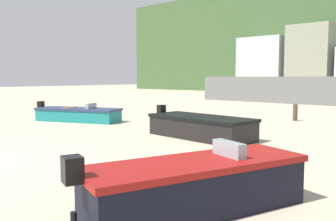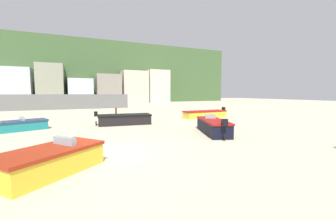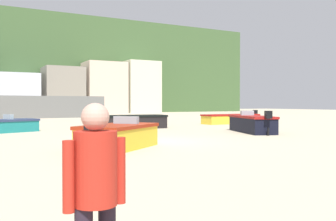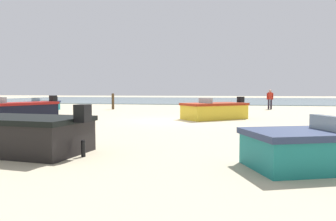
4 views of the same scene
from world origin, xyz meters
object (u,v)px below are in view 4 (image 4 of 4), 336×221
object	(u,v)px
boat_black_2	(15,112)
beach_walker_foreground	(270,98)
boat_yellow_3	(214,111)
boat_teal_5	(42,106)
boat_black_1	(1,133)
mooring_post_mid_beach	(113,101)

from	to	relation	value
boat_black_2	beach_walker_foreground	size ratio (longest dim) A/B	2.77
boat_black_2	beach_walker_foreground	xyz separation A→B (m)	(-13.17, -13.48, 0.47)
boat_yellow_3	boat_teal_5	size ratio (longest dim) A/B	0.94
boat_teal_5	beach_walker_foreground	size ratio (longest dim) A/B	2.43
boat_yellow_3	boat_black_1	bearing A→B (deg)	114.90
boat_black_1	boat_yellow_3	distance (m)	11.06
boat_black_1	mooring_post_mid_beach	xyz separation A→B (m)	(4.06, -17.31, 0.21)
boat_black_1	beach_walker_foreground	world-z (taller)	beach_walker_foreground
mooring_post_mid_beach	boat_black_2	bearing A→B (deg)	86.85
boat_yellow_3	boat_teal_5	xyz separation A→B (m)	(13.12, -4.12, -0.06)
mooring_post_mid_beach	beach_walker_foreground	xyz separation A→B (m)	(-12.57, -2.59, 0.30)
boat_black_2	mooring_post_mid_beach	size ratio (longest dim) A/B	3.45
mooring_post_mid_beach	boat_teal_5	bearing A→B (deg)	35.48
mooring_post_mid_beach	boat_black_1	bearing A→B (deg)	103.18
boat_yellow_3	mooring_post_mid_beach	bearing A→B (deg)	9.81
boat_teal_5	mooring_post_mid_beach	world-z (taller)	mooring_post_mid_beach
boat_black_1	boat_black_2	size ratio (longest dim) A/B	1.07
boat_teal_5	boat_yellow_3	bearing A→B (deg)	160.30
boat_yellow_3	mooring_post_mid_beach	world-z (taller)	mooring_post_mid_beach
boat_yellow_3	mooring_post_mid_beach	distance (m)	11.34
mooring_post_mid_beach	boat_yellow_3	bearing A→B (deg)	140.10
boat_black_1	mooring_post_mid_beach	size ratio (longest dim) A/B	3.70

